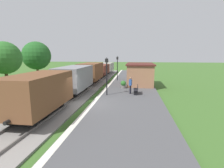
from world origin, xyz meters
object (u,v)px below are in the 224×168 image
(lamp_post_far, at_px, (117,64))
(lamp_post_near, at_px, (107,69))
(tree_trackside_far, at_px, (37,56))
(bench_near_hut, at_px, (136,89))
(tree_trackside_mid, at_px, (5,58))
(station_hut, at_px, (140,74))
(person_waiting, at_px, (130,85))
(freight_train, at_px, (89,74))
(potted_planter, at_px, (123,84))

(lamp_post_far, bearing_deg, lamp_post_near, -90.00)
(lamp_post_far, height_order, tree_trackside_far, tree_trackside_far)
(bench_near_hut, xyz_separation_m, tree_trackside_mid, (-11.57, -3.39, 3.17))
(station_hut, bearing_deg, person_waiting, -100.58)
(freight_train, bearing_deg, station_hut, 4.17)
(bench_near_hut, height_order, tree_trackside_far, tree_trackside_far)
(station_hut, bearing_deg, tree_trackside_far, -163.17)
(tree_trackside_mid, relative_size, tree_trackside_far, 0.93)
(person_waiting, height_order, lamp_post_far, lamp_post_far)
(freight_train, height_order, potted_planter, freight_train)
(potted_planter, relative_size, tree_trackside_far, 0.16)
(person_waiting, height_order, potted_planter, person_waiting)
(lamp_post_near, xyz_separation_m, lamp_post_far, (0.00, 9.78, 0.00))
(station_hut, xyz_separation_m, bench_near_hut, (-0.44, -5.73, -0.93))
(lamp_post_near, bearing_deg, station_hut, 63.34)
(freight_train, distance_m, bench_near_hut, 8.28)
(potted_planter, bearing_deg, freight_train, 152.40)
(potted_planter, xyz_separation_m, tree_trackside_far, (-10.31, -0.69, 3.32))
(potted_planter, height_order, lamp_post_near, lamp_post_near)
(tree_trackside_mid, bearing_deg, lamp_post_far, 54.72)
(tree_trackside_mid, xyz_separation_m, tree_trackside_far, (-0.27, 5.41, 0.15))
(freight_train, distance_m, person_waiting, 7.75)
(potted_planter, xyz_separation_m, tree_trackside_mid, (-10.04, -6.10, 3.17))
(person_waiting, bearing_deg, station_hut, -89.98)
(freight_train, height_order, lamp_post_near, lamp_post_near)
(lamp_post_near, height_order, tree_trackside_mid, tree_trackside_mid)
(tree_trackside_far, bearing_deg, station_hut, 16.83)
(lamp_post_near, relative_size, tree_trackside_far, 0.65)
(person_waiting, bearing_deg, potted_planter, -60.63)
(potted_planter, distance_m, tree_trackside_mid, 12.17)
(bench_near_hut, bearing_deg, lamp_post_far, 108.08)
(tree_trackside_mid, bearing_deg, freight_train, 58.88)
(freight_train, relative_size, lamp_post_far, 8.81)
(freight_train, bearing_deg, lamp_post_far, 46.35)
(person_waiting, height_order, tree_trackside_mid, tree_trackside_mid)
(station_hut, xyz_separation_m, potted_planter, (-1.97, -3.02, -0.93))
(station_hut, relative_size, person_waiting, 3.39)
(station_hut, distance_m, potted_planter, 3.72)
(station_hut, height_order, bench_near_hut, station_hut)
(potted_planter, relative_size, lamp_post_far, 0.25)
(potted_planter, xyz_separation_m, lamp_post_near, (-1.37, -3.62, 2.08))
(potted_planter, xyz_separation_m, lamp_post_far, (-1.37, 6.16, 2.08))
(freight_train, xyz_separation_m, person_waiting, (5.74, -5.19, -0.40))
(station_hut, distance_m, tree_trackside_mid, 15.24)
(person_waiting, bearing_deg, lamp_post_far, -64.96)
(station_hut, relative_size, tree_trackside_far, 1.02)
(lamp_post_near, xyz_separation_m, tree_trackside_mid, (-8.67, -2.48, 1.09))
(bench_near_hut, height_order, tree_trackside_mid, tree_trackside_mid)
(tree_trackside_far, bearing_deg, potted_planter, 3.84)
(freight_train, relative_size, tree_trackside_mid, 6.11)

